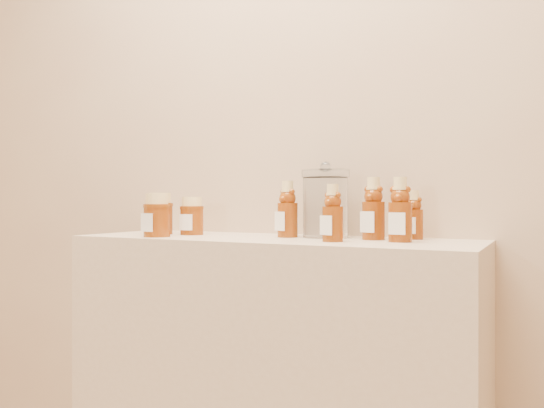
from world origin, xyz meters
The scene contains 11 objects.
wall_back centered at (0.00, 1.75, 1.35)m, with size 3.50×0.02×2.70m, color tan.
display_table centered at (0.00, 1.55, 0.45)m, with size 1.20×0.40×0.90m, color tan.
bear_bottle_back_left centered at (0.03, 1.60, 1.00)m, with size 0.07×0.07×0.19m, color #662708, non-canonical shape.
bear_bottle_back_mid centered at (0.29, 1.61, 1.00)m, with size 0.07×0.07×0.20m, color #662708, non-canonical shape.
bear_bottle_back_right centered at (0.39, 1.68, 0.98)m, with size 0.05×0.05×0.16m, color #662708, non-canonical shape.
bear_bottle_front_left centered at (0.22, 1.49, 0.99)m, with size 0.06×0.06×0.17m, color #662708, non-canonical shape.
bear_bottle_front_right centered at (0.38, 1.56, 1.00)m, with size 0.07×0.07×0.19m, color #662708, non-canonical shape.
honey_jar_left centered at (-0.41, 1.54, 0.97)m, with size 0.09×0.09×0.14m, color #662708, non-canonical shape.
honey_jar_back centered at (-0.29, 1.57, 0.96)m, with size 0.08×0.08×0.12m, color #662708, non-canonical shape.
honey_jar_front centered at (-0.33, 1.43, 0.97)m, with size 0.08×0.08×0.13m, color #662708, non-canonical shape.
glass_canister centered at (0.14, 1.64, 1.01)m, with size 0.14×0.14×0.22m, color white, non-canonical shape.
Camera 1 is at (0.73, 0.17, 1.00)m, focal length 35.00 mm.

